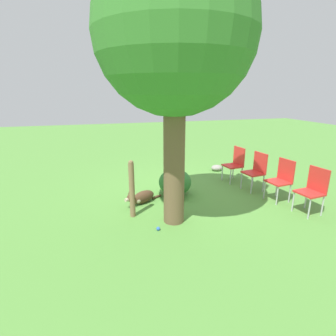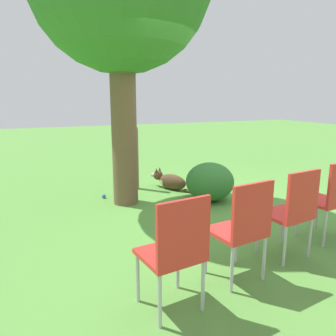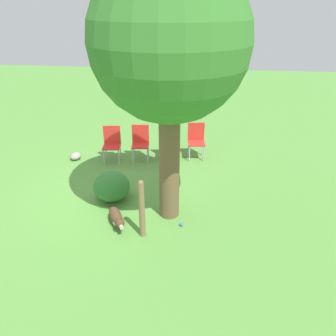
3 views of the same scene
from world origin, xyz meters
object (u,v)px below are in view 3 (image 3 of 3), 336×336
(red_chair_0, at_px, (112,142))
(dog, at_px, (116,218))
(red_chair_2, at_px, (169,140))
(red_chair_3, at_px, (196,138))
(fence_post, at_px, (142,209))
(tennis_ball, at_px, (181,224))
(oak_tree, at_px, (170,44))
(red_chair_1, at_px, (140,141))

(red_chair_0, bearing_deg, dog, 9.14)
(red_chair_2, relative_size, red_chair_3, 1.00)
(dog, height_order, fence_post, fence_post)
(dog, relative_size, tennis_ball, 13.22)
(red_chair_3, relative_size, tennis_ball, 13.78)
(oak_tree, bearing_deg, red_chair_2, -173.05)
(red_chair_2, distance_m, red_chair_3, 0.74)
(tennis_ball, bearing_deg, red_chair_0, -142.31)
(dog, xyz_separation_m, red_chair_0, (-2.71, -0.80, 0.39))
(red_chair_1, distance_m, red_chair_3, 1.48)
(dog, bearing_deg, oak_tree, 86.74)
(red_chair_1, xyz_separation_m, red_chair_2, (-0.16, 0.72, 0.00))
(red_chair_1, bearing_deg, oak_tree, 15.79)
(dog, bearing_deg, red_chair_3, 128.28)
(tennis_ball, bearing_deg, dog, -86.01)
(red_chair_3, bearing_deg, tennis_ball, -9.84)
(red_chair_0, relative_size, red_chair_2, 1.00)
(fence_post, xyz_separation_m, red_chair_0, (-2.97, -1.36, -0.04))
(red_chair_0, xyz_separation_m, red_chair_3, (-0.49, 2.16, 0.00))
(oak_tree, distance_m, dog, 3.22)
(red_chair_0, distance_m, red_chair_1, 0.74)
(red_chair_0, xyz_separation_m, red_chair_2, (-0.33, 1.44, 0.00))
(oak_tree, distance_m, red_chair_3, 3.84)
(fence_post, bearing_deg, red_chair_2, 178.54)
(red_chair_3, xyz_separation_m, tennis_ball, (3.12, -0.13, -0.50))
(oak_tree, bearing_deg, fence_post, -29.06)
(red_chair_0, bearing_deg, red_chair_1, 95.49)
(dog, height_order, red_chair_1, red_chair_1)
(red_chair_1, height_order, red_chair_2, same)
(red_chair_1, bearing_deg, dog, -5.72)
(dog, distance_m, red_chair_2, 3.13)
(dog, bearing_deg, red_chair_2, 139.41)
(red_chair_0, bearing_deg, fence_post, 17.14)
(red_chair_0, height_order, red_chair_3, same)
(red_chair_0, relative_size, red_chair_3, 1.00)
(fence_post, distance_m, red_chair_2, 3.30)
(fence_post, relative_size, red_chair_1, 1.22)
(oak_tree, bearing_deg, dog, -64.52)
(oak_tree, xyz_separation_m, dog, (0.45, -0.95, -3.04))
(fence_post, bearing_deg, red_chair_3, 166.93)
(red_chair_0, height_order, red_chair_2, same)
(fence_post, distance_m, red_chair_0, 3.27)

